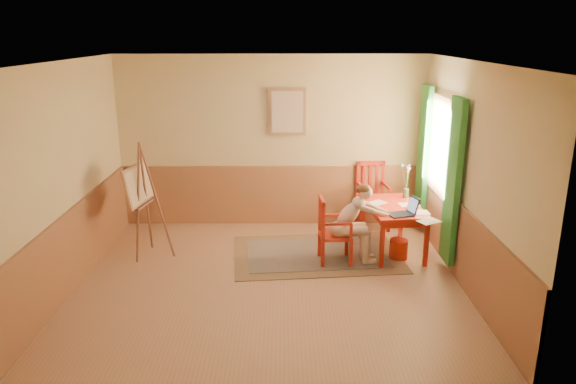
{
  "coord_description": "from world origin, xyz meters",
  "views": [
    {
      "loc": [
        0.2,
        -6.42,
        3.13
      ],
      "look_at": [
        0.25,
        0.55,
        1.05
      ],
      "focal_mm": 33.58,
      "sensor_mm": 36.0,
      "label": 1
    }
  ],
  "objects_px": {
    "figure": "(354,220)",
    "easel": "(141,189)",
    "chair_back": "(372,195)",
    "table": "(393,211)",
    "chair_left": "(332,230)",
    "laptop": "(404,211)"
  },
  "relations": [
    {
      "from": "chair_left",
      "to": "figure",
      "type": "height_order",
      "value": "figure"
    },
    {
      "from": "table",
      "to": "laptop",
      "type": "distance_m",
      "value": 0.43
    },
    {
      "from": "chair_left",
      "to": "chair_back",
      "type": "distance_m",
      "value": 1.65
    },
    {
      "from": "table",
      "to": "laptop",
      "type": "bearing_deg",
      "value": -80.41
    },
    {
      "from": "laptop",
      "to": "chair_left",
      "type": "bearing_deg",
      "value": 177.84
    },
    {
      "from": "chair_back",
      "to": "figure",
      "type": "height_order",
      "value": "figure"
    },
    {
      "from": "easel",
      "to": "figure",
      "type": "bearing_deg",
      "value": -5.66
    },
    {
      "from": "easel",
      "to": "chair_back",
      "type": "bearing_deg",
      "value": 18.36
    },
    {
      "from": "table",
      "to": "easel",
      "type": "height_order",
      "value": "easel"
    },
    {
      "from": "chair_back",
      "to": "laptop",
      "type": "bearing_deg",
      "value": -82.39
    },
    {
      "from": "table",
      "to": "easel",
      "type": "xyz_separation_m",
      "value": [
        -3.62,
        -0.07,
        0.36
      ]
    },
    {
      "from": "laptop",
      "to": "table",
      "type": "bearing_deg",
      "value": 99.59
    },
    {
      "from": "chair_left",
      "to": "chair_back",
      "type": "height_order",
      "value": "chair_back"
    },
    {
      "from": "chair_left",
      "to": "table",
      "type": "bearing_deg",
      "value": 21.54
    },
    {
      "from": "chair_back",
      "to": "laptop",
      "type": "relative_size",
      "value": 2.42
    },
    {
      "from": "table",
      "to": "chair_left",
      "type": "distance_m",
      "value": 1.0
    },
    {
      "from": "figure",
      "to": "easel",
      "type": "xyz_separation_m",
      "value": [
        -3.0,
        0.3,
        0.36
      ]
    },
    {
      "from": "chair_left",
      "to": "easel",
      "type": "relative_size",
      "value": 0.57
    },
    {
      "from": "chair_left",
      "to": "easel",
      "type": "bearing_deg",
      "value": 173.73
    },
    {
      "from": "figure",
      "to": "laptop",
      "type": "xyz_separation_m",
      "value": [
        0.69,
        -0.04,
        0.14
      ]
    },
    {
      "from": "table",
      "to": "chair_left",
      "type": "bearing_deg",
      "value": -158.46
    },
    {
      "from": "table",
      "to": "figure",
      "type": "relative_size",
      "value": 1.11
    }
  ]
}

